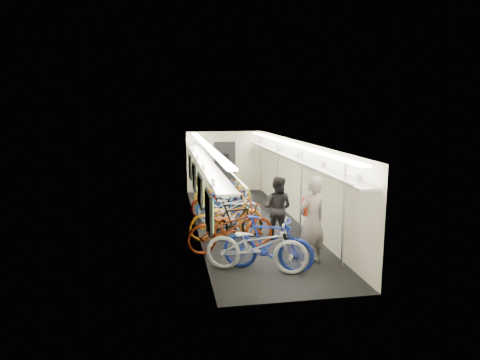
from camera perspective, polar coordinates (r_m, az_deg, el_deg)
name	(u,v)px	position (r m, az deg, el deg)	size (l,w,h in m)	color
train_car_shell	(232,165)	(12.77, -1.08, 2.02)	(10.00, 10.00, 10.00)	black
bicycle_0	(257,245)	(8.92, 2.24, -8.71)	(0.75, 2.14, 1.12)	silver
bicycle_1	(268,244)	(8.97, 3.71, -8.48)	(0.55, 1.94, 1.16)	#192D9B
bicycle_2	(231,227)	(10.15, -1.23, -6.30)	(0.77, 2.20, 1.15)	maroon
bicycle_3	(235,221)	(11.09, -0.67, -5.50)	(0.43, 1.54, 0.93)	black
bicycle_4	(226,217)	(11.15, -1.86, -4.99)	(0.72, 2.07, 1.09)	orange
bicycle_5	(234,214)	(11.72, -0.80, -4.56)	(0.45, 1.59, 0.96)	white
bicycle_6	(230,207)	(12.50, -1.38, -3.63)	(0.64, 1.84, 0.97)	#B7B6BB
bicycle_7	(224,200)	(13.10, -2.21, -2.64)	(0.53, 1.88, 1.13)	#1B4DA5
bicycle_8	(221,199)	(13.28, -2.60, -2.58)	(0.72, 2.05, 1.08)	maroon
bicycle_9	(223,196)	(14.14, -2.30, -2.12)	(0.44, 1.55, 0.93)	black
bicycle_10	(223,191)	(14.66, -2.32, -1.45)	(0.70, 2.00, 1.05)	gold
passenger_near	(312,221)	(9.31, 9.55, -5.40)	(0.71, 0.47, 1.95)	gray
passenger_mid	(277,208)	(11.04, 4.98, -3.72)	(0.79, 0.62, 1.63)	black
backpack	(309,207)	(9.24, 9.21, -3.54)	(0.26, 0.14, 0.38)	red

